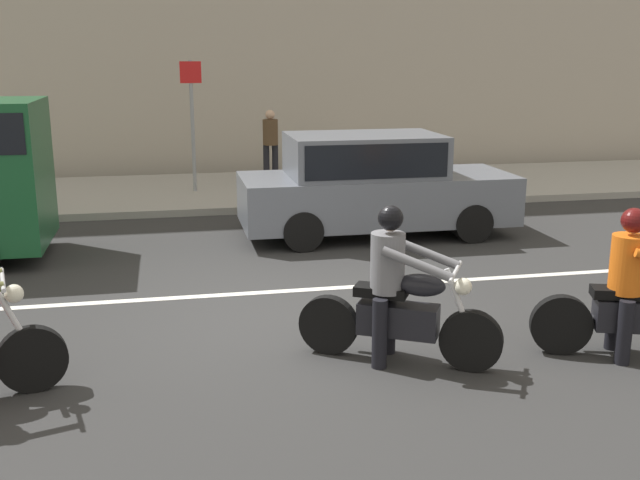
{
  "coord_description": "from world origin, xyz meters",
  "views": [
    {
      "loc": [
        -1.24,
        -8.35,
        3.03
      ],
      "look_at": [
        0.39,
        -0.31,
        0.98
      ],
      "focal_mm": 42.17,
      "sensor_mm": 36.0,
      "label": 1
    }
  ],
  "objects_px": {
    "motorcycle_with_rider_orange_stripe": "(635,297)",
    "parked_sedan_slate_gray": "(372,184)",
    "motorcycle_with_rider_gray": "(397,300)",
    "pedestrian_bystander": "(270,141)",
    "street_sign_post": "(192,113)"
  },
  "relations": [
    {
      "from": "motorcycle_with_rider_orange_stripe",
      "to": "parked_sedan_slate_gray",
      "type": "relative_size",
      "value": 0.44
    },
    {
      "from": "motorcycle_with_rider_gray",
      "to": "pedestrian_bystander",
      "type": "distance_m",
      "value": 9.99
    },
    {
      "from": "motorcycle_with_rider_orange_stripe",
      "to": "street_sign_post",
      "type": "xyz_separation_m",
      "value": [
        -4.0,
        9.71,
        1.16
      ]
    },
    {
      "from": "motorcycle_with_rider_orange_stripe",
      "to": "parked_sedan_slate_gray",
      "type": "xyz_separation_m",
      "value": [
        -1.21,
        5.61,
        0.25
      ]
    },
    {
      "from": "motorcycle_with_rider_gray",
      "to": "parked_sedan_slate_gray",
      "type": "height_order",
      "value": "parked_sedan_slate_gray"
    },
    {
      "from": "motorcycle_with_rider_gray",
      "to": "parked_sedan_slate_gray",
      "type": "xyz_separation_m",
      "value": [
        1.18,
        5.25,
        0.23
      ]
    },
    {
      "from": "motorcycle_with_rider_gray",
      "to": "street_sign_post",
      "type": "height_order",
      "value": "street_sign_post"
    },
    {
      "from": "motorcycle_with_rider_orange_stripe",
      "to": "motorcycle_with_rider_gray",
      "type": "bearing_deg",
      "value": 171.41
    },
    {
      "from": "motorcycle_with_rider_orange_stripe",
      "to": "pedestrian_bystander",
      "type": "height_order",
      "value": "pedestrian_bystander"
    },
    {
      "from": "motorcycle_with_rider_orange_stripe",
      "to": "parked_sedan_slate_gray",
      "type": "distance_m",
      "value": 5.74
    },
    {
      "from": "street_sign_post",
      "to": "pedestrian_bystander",
      "type": "distance_m",
      "value": 1.97
    },
    {
      "from": "motorcycle_with_rider_gray",
      "to": "pedestrian_bystander",
      "type": "xyz_separation_m",
      "value": [
        0.12,
        9.98,
        0.45
      ]
    },
    {
      "from": "parked_sedan_slate_gray",
      "to": "pedestrian_bystander",
      "type": "xyz_separation_m",
      "value": [
        -1.06,
        4.73,
        0.22
      ]
    },
    {
      "from": "motorcycle_with_rider_orange_stripe",
      "to": "parked_sedan_slate_gray",
      "type": "height_order",
      "value": "parked_sedan_slate_gray"
    },
    {
      "from": "motorcycle_with_rider_gray",
      "to": "street_sign_post",
      "type": "bearing_deg",
      "value": 99.81
    }
  ]
}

